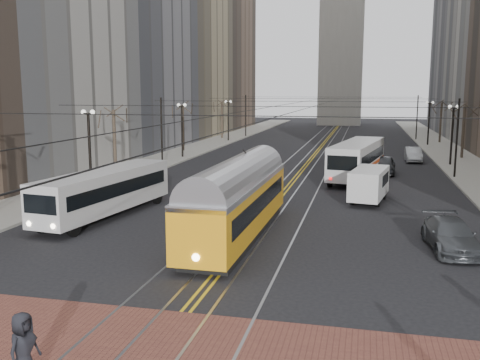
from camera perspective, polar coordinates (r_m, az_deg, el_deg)
The scene contains 19 objects.
ground at distance 19.01m, azimuth -4.86°, elevation -12.74°, with size 260.00×260.00×0.00m, color black.
sidewalk_left at distance 65.43m, azimuth -5.20°, elevation 3.19°, with size 5.00×140.00×0.15m, color gray.
sidewalk_right at distance 62.85m, azimuth 21.77°, elevation 2.29°, with size 5.00×140.00×0.15m, color gray.
crosswalk_band at distance 15.61m, azimuth -9.62°, elevation -18.01°, with size 25.00×6.00×0.01m, color brown.
streetcar_rails at distance 62.38m, azimuth 8.01°, elevation 2.76°, with size 4.80×130.00×0.02m, color gray.
centre_lines at distance 62.38m, azimuth 8.01°, elevation 2.77°, with size 0.42×130.00×0.01m, color gold.
building_left_mid at distance 70.66m, azimuth -13.64°, elevation 17.19°, with size 16.00×20.00×34.00m, color slate.
building_left_far at distance 108.07m, azimuth -3.76°, elevation 16.25°, with size 16.00×20.00×40.00m, color brown.
lamp_posts at distance 46.01m, azimuth 6.23°, elevation 3.95°, with size 27.60×57.20×5.60m.
street_trees at distance 52.45m, azimuth 7.10°, elevation 4.60°, with size 31.68×53.28×5.60m.
trolley_wires at distance 51.96m, azimuth 7.08°, elevation 5.63°, with size 25.96×120.00×6.60m.
transit_bus at distance 31.64m, azimuth -14.14°, elevation -1.44°, with size 2.25×10.81×2.70m, color silver.
streetcar at distance 26.58m, azimuth -0.24°, elevation -2.79°, with size 2.42×13.03×3.07m, color orange.
rear_bus at distance 45.04m, azimuth 12.41°, elevation 2.04°, with size 2.55×11.73×3.06m, color silver.
cargo_van at distance 35.85m, azimuth 13.59°, elevation -0.58°, with size 1.90×4.94×2.19m, color silver.
sedan_grey at distance 48.64m, azimuth 15.14°, elevation 1.58°, with size 1.85×4.59×1.56m, color #3C3E43.
sedan_silver at distance 57.82m, azimuth 18.00°, elevation 2.60°, with size 1.55×4.45×1.47m, color #B1B5B9.
sedan_parked at distance 26.25m, azimuth 21.55°, elevation -5.49°, with size 1.96×4.83×1.40m, color #414549.
pedestrian_a at distance 14.71m, azimuth -22.10°, elevation -16.34°, with size 0.91×0.59×1.86m, color black.
Camera 1 is at (5.53, -16.72, 7.17)m, focal length 40.00 mm.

